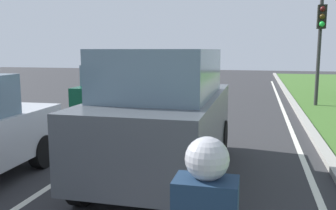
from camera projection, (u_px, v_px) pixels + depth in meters
name	position (u px, v px, depth m)	size (l,w,h in m)	color
ground_plane	(173.00, 120.00, 11.77)	(60.00, 60.00, 0.00)	#2D2D30
lane_line_center	(153.00, 119.00, 11.94)	(0.12, 32.00, 0.01)	silver
lane_line_right_edge	(289.00, 126.00, 10.91)	(0.12, 32.00, 0.01)	silver
curb_right	(307.00, 125.00, 10.78)	(0.24, 48.00, 0.12)	#9E9B93
car_suv_ahead	(165.00, 112.00, 6.44)	(1.99, 4.51, 2.28)	#474C51
car_hatchback_far	(114.00, 90.00, 12.61)	(1.83, 3.75, 1.78)	#0C472D
traffic_light_near_right	(320.00, 34.00, 14.04)	(0.32, 0.50, 4.21)	#2D2D2D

